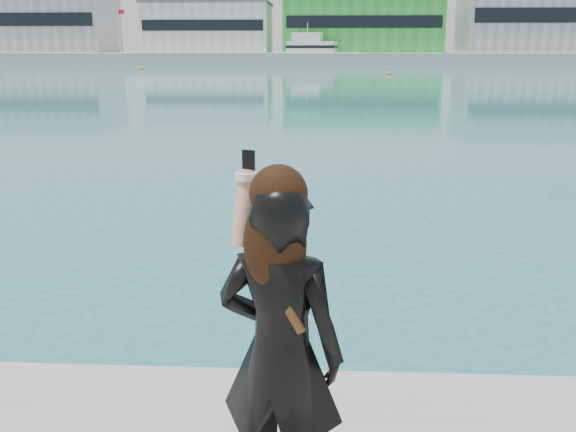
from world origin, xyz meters
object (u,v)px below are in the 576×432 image
buoy_near (389,75)px  buoy_far (142,70)px  motor_yacht (314,52)px  woman (280,345)px

buoy_near → buoy_far: (-32.64, 15.29, 0.00)m
buoy_far → motor_yacht: bearing=52.4°
buoy_near → woman: (-7.82, -72.10, 1.71)m
buoy_near → motor_yacht: bearing=101.2°
motor_yacht → buoy_near: 46.86m
woman → buoy_near: bearing=-80.8°
motor_yacht → buoy_near: motor_yacht is taller
buoy_near → buoy_far: size_ratio=1.00×
buoy_near → buoy_far: same height
buoy_near → woman: bearing=-96.2°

